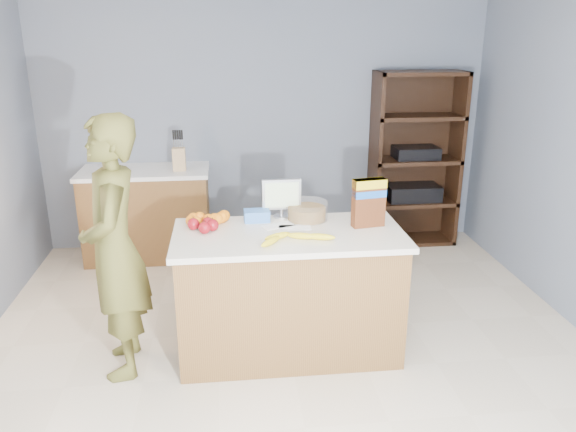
{
  "coord_description": "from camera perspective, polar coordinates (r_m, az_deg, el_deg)",
  "views": [
    {
      "loc": [
        -0.4,
        -3.22,
        2.22
      ],
      "look_at": [
        0.0,
        0.35,
        1.0
      ],
      "focal_mm": 35.0,
      "sensor_mm": 36.0,
      "label": 1
    }
  ],
  "objects": [
    {
      "name": "floor",
      "position": [
        3.93,
        0.59,
        -15.62
      ],
      "size": [
        4.5,
        5.0,
        0.02
      ],
      "primitive_type": "cube",
      "color": "beige",
      "rests_on": "ground"
    },
    {
      "name": "walls",
      "position": [
        3.3,
        0.69,
        8.82
      ],
      "size": [
        4.52,
        5.02,
        2.51
      ],
      "color": "slate",
      "rests_on": "ground"
    },
    {
      "name": "counter_peninsula",
      "position": [
        3.98,
        0.08,
        -8.23
      ],
      "size": [
        1.56,
        0.76,
        0.9
      ],
      "color": "brown",
      "rests_on": "ground"
    },
    {
      "name": "back_cabinet",
      "position": [
        5.76,
        -14.06,
        0.27
      ],
      "size": [
        1.24,
        0.62,
        0.9
      ],
      "color": "brown",
      "rests_on": "ground"
    },
    {
      "name": "shelving_unit",
      "position": [
        6.06,
        12.61,
        5.35
      ],
      "size": [
        0.9,
        0.4,
        1.8
      ],
      "color": "black",
      "rests_on": "ground"
    },
    {
      "name": "person",
      "position": [
        3.77,
        -17.2,
        -3.23
      ],
      "size": [
        0.49,
        0.68,
        1.73
      ],
      "primitive_type": "imported",
      "rotation": [
        0.0,
        0.0,
        -1.44
      ],
      "color": "brown",
      "rests_on": "ground"
    },
    {
      "name": "knife_block",
      "position": [
        5.5,
        -11.01,
        5.78
      ],
      "size": [
        0.12,
        0.1,
        0.31
      ],
      "color": "tan",
      "rests_on": "back_cabinet"
    },
    {
      "name": "envelopes",
      "position": [
        3.89,
        -0.16,
        -1.08
      ],
      "size": [
        0.35,
        0.2,
        0.0
      ],
      "color": "white",
      "rests_on": "counter_peninsula"
    },
    {
      "name": "bananas",
      "position": [
        3.63,
        0.48,
        -2.2
      ],
      "size": [
        0.51,
        0.24,
        0.04
      ],
      "color": "yellow",
      "rests_on": "counter_peninsula"
    },
    {
      "name": "apples",
      "position": [
        3.84,
        -8.47,
        -0.91
      ],
      "size": [
        0.21,
        0.18,
        0.08
      ],
      "color": "maroon",
      "rests_on": "counter_peninsula"
    },
    {
      "name": "oranges",
      "position": [
        3.96,
        -8.17,
        -0.29
      ],
      "size": [
        0.31,
        0.2,
        0.08
      ],
      "color": "orange",
      "rests_on": "counter_peninsula"
    },
    {
      "name": "blue_carton",
      "position": [
        4.0,
        -3.18,
        0.04
      ],
      "size": [
        0.18,
        0.13,
        0.08
      ],
      "primitive_type": "cube",
      "rotation": [
        0.0,
        0.0,
        0.03
      ],
      "color": "blue",
      "rests_on": "counter_peninsula"
    },
    {
      "name": "salad_bowl",
      "position": [
        4.03,
        1.92,
        0.46
      ],
      "size": [
        0.3,
        0.3,
        0.13
      ],
      "color": "#267219",
      "rests_on": "counter_peninsula"
    },
    {
      "name": "tv",
      "position": [
        4.04,
        -0.66,
        2.05
      ],
      "size": [
        0.28,
        0.12,
        0.28
      ],
      "color": "silver",
      "rests_on": "counter_peninsula"
    },
    {
      "name": "cereal_box",
      "position": [
        3.88,
        8.21,
        1.71
      ],
      "size": [
        0.23,
        0.12,
        0.34
      ],
      "color": "#592B14",
      "rests_on": "counter_peninsula"
    }
  ]
}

